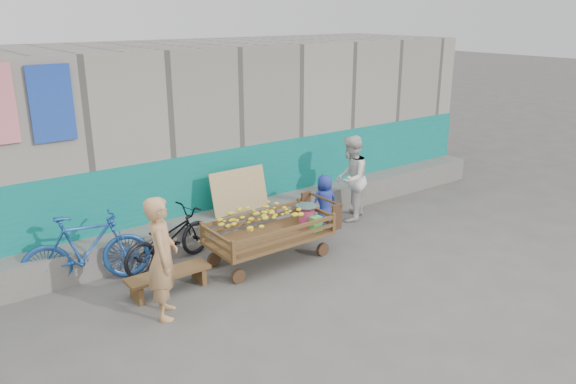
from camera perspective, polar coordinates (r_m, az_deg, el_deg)
ground at (r=7.50m, az=2.41°, el=-10.32°), size 80.00×80.00×0.00m
building_wall at (r=10.27m, az=-11.97°, el=5.88°), size 12.00×3.50×3.00m
banana_cart at (r=8.18m, az=-2.11°, el=-3.40°), size 1.98×0.90×0.84m
bench at (r=7.64m, az=-12.04°, el=-8.44°), size 1.12×0.34×0.28m
vendor_man at (r=6.84m, az=-12.64°, el=-6.55°), size 0.57×0.66×1.53m
woman at (r=9.86m, az=6.39°, el=1.39°), size 0.93×0.89×1.51m
child at (r=9.46m, az=3.73°, el=-1.05°), size 0.50×0.37×0.95m
bicycle_dark at (r=8.30m, az=-12.10°, el=-4.68°), size 1.65×0.93×0.82m
bicycle_blue at (r=8.01m, az=-19.81°, el=-5.52°), size 1.74×0.88×1.01m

